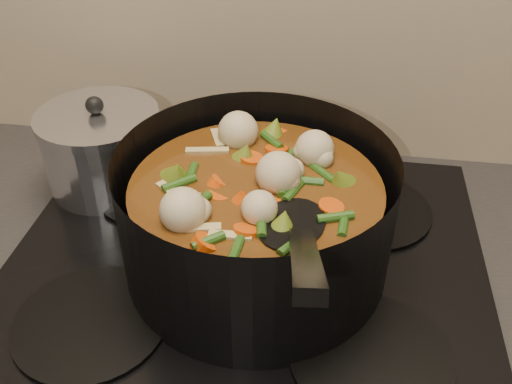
# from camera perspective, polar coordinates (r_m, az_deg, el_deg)

# --- Properties ---
(stovetop) EXTENTS (0.62, 0.54, 0.03)m
(stovetop) POSITION_cam_1_polar(r_m,az_deg,el_deg) (0.76, -1.05, -7.36)
(stovetop) COLOR black
(stovetop) RESTS_ON counter
(stockpot) EXTENTS (0.36, 0.46, 0.24)m
(stockpot) POSITION_cam_1_polar(r_m,az_deg,el_deg) (0.70, 0.02, -2.63)
(stockpot) COLOR black
(stockpot) RESTS_ON stovetop
(saucepan) EXTENTS (0.18, 0.18, 0.15)m
(saucepan) POSITION_cam_1_polar(r_m,az_deg,el_deg) (0.89, -15.09, 4.22)
(saucepan) COLOR silver
(saucepan) RESTS_ON stovetop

